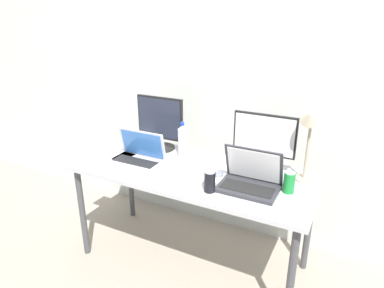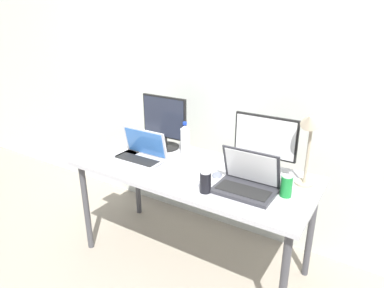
{
  "view_description": "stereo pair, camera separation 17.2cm",
  "coord_description": "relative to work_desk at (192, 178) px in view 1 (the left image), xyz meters",
  "views": [
    {
      "loc": [
        0.94,
        -1.83,
        1.72
      ],
      "look_at": [
        0.0,
        0.0,
        0.92
      ],
      "focal_mm": 32.0,
      "sensor_mm": 36.0,
      "label": 1
    },
    {
      "loc": [
        1.09,
        -1.75,
        1.72
      ],
      "look_at": [
        0.0,
        0.0,
        0.92
      ],
      "focal_mm": 32.0,
      "sensor_mm": 36.0,
      "label": 2
    }
  ],
  "objects": [
    {
      "name": "work_desk",
      "position": [
        0.0,
        0.0,
        0.0
      ],
      "size": [
        1.62,
        0.7,
        0.74
      ],
      "color": "#424247",
      "rests_on": "ground"
    },
    {
      "name": "mouse_by_keyboard",
      "position": [
        0.2,
        -0.03,
        0.09
      ],
      "size": [
        0.09,
        0.11,
        0.04
      ],
      "primitive_type": "ellipsoid",
      "rotation": [
        0.0,
        0.0,
        0.36
      ],
      "color": "slate",
      "rests_on": "work_desk"
    },
    {
      "name": "desk_lamp",
      "position": [
        0.69,
        0.14,
        0.39
      ],
      "size": [
        0.11,
        0.18,
        0.48
      ],
      "color": "tan",
      "rests_on": "work_desk"
    },
    {
      "name": "soda_can_by_laptop",
      "position": [
        0.23,
        -0.22,
        0.13
      ],
      "size": [
        0.07,
        0.07,
        0.13
      ],
      "color": "black",
      "rests_on": "work_desk"
    },
    {
      "name": "laptop_secondary",
      "position": [
        0.42,
        -0.07,
        0.12
      ],
      "size": [
        0.35,
        0.24,
        0.24
      ],
      "color": "#2D2D33",
      "rests_on": "work_desk"
    },
    {
      "name": "ground_plane",
      "position": [
        0.0,
        0.0,
        -0.67
      ],
      "size": [
        16.0,
        16.0,
        0.0
      ],
      "primitive_type": "plane",
      "color": "gray"
    },
    {
      "name": "monitor_center",
      "position": [
        0.41,
        0.21,
        0.28
      ],
      "size": [
        0.41,
        0.18,
        0.38
      ],
      "color": "black",
      "rests_on": "work_desk"
    },
    {
      "name": "laptop_silver",
      "position": [
        -0.38,
        -0.06,
        0.12
      ],
      "size": [
        0.36,
        0.21,
        0.22
      ],
      "color": "#B7B7BC",
      "rests_on": "work_desk"
    },
    {
      "name": "water_bottle",
      "position": [
        -0.16,
        0.16,
        0.19
      ],
      "size": [
        0.06,
        0.06,
        0.26
      ],
      "color": "silver",
      "rests_on": "work_desk"
    },
    {
      "name": "keyboard_main",
      "position": [
        0.03,
        -0.08,
        0.08
      ],
      "size": [
        0.44,
        0.16,
        0.02
      ],
      "primitive_type": "cube",
      "rotation": [
        0.0,
        0.0,
        0.05
      ],
      "color": "white",
      "rests_on": "work_desk"
    },
    {
      "name": "keyboard_aux",
      "position": [
        -0.68,
        -0.07,
        0.08
      ],
      "size": [
        0.44,
        0.17,
        0.02
      ],
      "primitive_type": "cube",
      "rotation": [
        0.0,
        0.0,
        -0.04
      ],
      "color": "white",
      "rests_on": "work_desk"
    },
    {
      "name": "wall_back",
      "position": [
        0.0,
        0.59,
        0.63
      ],
      "size": [
        7.0,
        0.08,
        2.6
      ],
      "primitive_type": "cube",
      "color": "silver",
      "rests_on": "ground"
    },
    {
      "name": "soda_can_near_keyboard",
      "position": [
        0.64,
        -0.02,
        0.13
      ],
      "size": [
        0.07,
        0.07,
        0.13
      ],
      "color": "#197F33",
      "rests_on": "work_desk"
    },
    {
      "name": "monitor_left",
      "position": [
        -0.38,
        0.22,
        0.27
      ],
      "size": [
        0.38,
        0.21,
        0.4
      ],
      "color": "black",
      "rests_on": "work_desk"
    }
  ]
}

